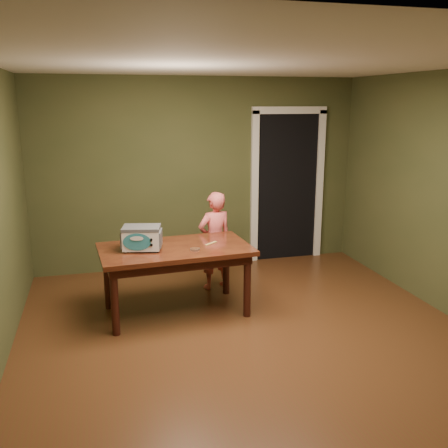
# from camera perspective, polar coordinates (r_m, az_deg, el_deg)

# --- Properties ---
(floor) EXTENTS (5.00, 5.00, 0.00)m
(floor) POSITION_cam_1_polar(r_m,az_deg,el_deg) (4.96, 3.38, -13.44)
(floor) COLOR #502916
(floor) RESTS_ON ground
(room_shell) EXTENTS (4.52, 5.02, 2.61)m
(room_shell) POSITION_cam_1_polar(r_m,az_deg,el_deg) (4.44, 3.69, 6.52)
(room_shell) COLOR #464927
(room_shell) RESTS_ON ground
(doorway) EXTENTS (1.10, 0.66, 2.25)m
(doorway) POSITION_cam_1_polar(r_m,az_deg,el_deg) (7.56, 6.38, 4.53)
(doorway) COLOR black
(doorway) RESTS_ON ground
(dining_table) EXTENTS (1.66, 1.01, 0.75)m
(dining_table) POSITION_cam_1_polar(r_m,az_deg,el_deg) (5.41, -5.59, -3.64)
(dining_table) COLOR #35130C
(dining_table) RESTS_ON floor
(toy_oven) EXTENTS (0.46, 0.35, 0.25)m
(toy_oven) POSITION_cam_1_polar(r_m,az_deg,el_deg) (5.29, -9.39, -1.49)
(toy_oven) COLOR #4C4F54
(toy_oven) RESTS_ON dining_table
(baking_pan) EXTENTS (0.10, 0.10, 0.02)m
(baking_pan) POSITION_cam_1_polar(r_m,az_deg,el_deg) (5.25, -3.33, -2.90)
(baking_pan) COLOR silver
(baking_pan) RESTS_ON dining_table
(spatula) EXTENTS (0.16, 0.13, 0.01)m
(spatula) POSITION_cam_1_polar(r_m,az_deg,el_deg) (5.49, -1.48, -2.21)
(spatula) COLOR #D9BC5E
(spatula) RESTS_ON dining_table
(child) EXTENTS (0.50, 0.39, 1.22)m
(child) POSITION_cam_1_polar(r_m,az_deg,el_deg) (6.12, -1.05, -1.91)
(child) COLOR #EE6362
(child) RESTS_ON floor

